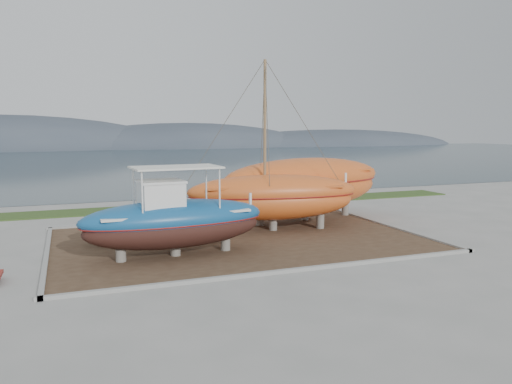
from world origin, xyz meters
name	(u,v)px	position (x,y,z in m)	size (l,w,h in m)	color
ground	(269,260)	(0.00, 0.00, 0.00)	(140.00, 140.00, 0.00)	gray
dirt_patch	(240,240)	(0.00, 4.00, 0.03)	(18.00, 12.00, 0.06)	#422D1E
curb_frame	(240,239)	(0.00, 4.00, 0.07)	(18.60, 12.60, 0.15)	gray
grass_strip	(188,206)	(0.00, 15.50, 0.04)	(44.00, 3.00, 0.08)	#284219
sea	(116,160)	(0.00, 70.00, 0.00)	(260.00, 100.00, 0.04)	#1A2C34
mountain_ridge	(97,148)	(0.00, 125.00, 0.00)	(200.00, 36.00, 20.00)	#333D49
blue_caique	(175,211)	(-3.73, 1.92, 2.04)	(8.24, 2.58, 3.97)	#155086
white_dinghy	(127,229)	(-5.42, 5.32, 0.74)	(4.55, 1.71, 1.37)	white
orange_sailboat	(273,147)	(2.47, 5.46, 4.67)	(9.46, 2.79, 9.23)	#CB571F
orange_bare_hull	(305,190)	(5.51, 7.61, 1.91)	(11.31, 3.39, 3.71)	#CB571F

